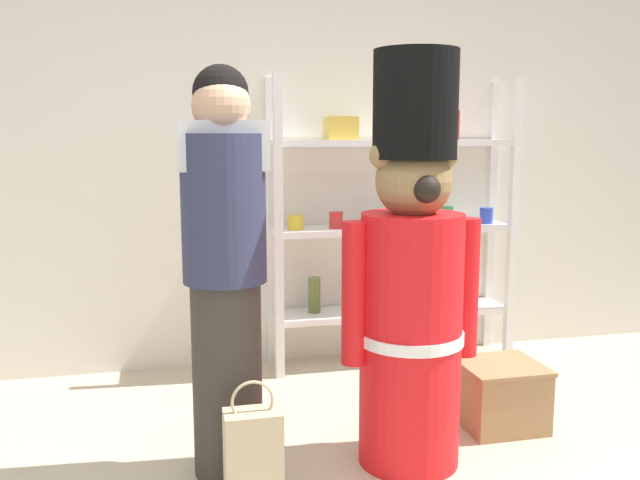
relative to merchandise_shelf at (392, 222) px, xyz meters
name	(u,v)px	position (x,y,z in m)	size (l,w,h in m)	color
back_wall	(270,157)	(-0.73, 0.22, 0.40)	(6.40, 0.12, 2.60)	silver
merchandise_shelf	(392,222)	(0.00, 0.00, 0.00)	(1.54, 0.35, 1.78)	white
teddy_bear_guard	(412,283)	(-0.36, -1.31, -0.09)	(0.62, 0.46, 1.77)	red
person_shopper	(225,265)	(-1.15, -1.22, 0.01)	(0.36, 0.34, 1.71)	#38332D
shopping_bag	(253,460)	(-1.08, -1.56, -0.69)	(0.22, 0.14, 0.52)	#C1AD89
display_crate	(500,395)	(0.21, -1.07, -0.74)	(0.39, 0.37, 0.32)	#9E7A51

